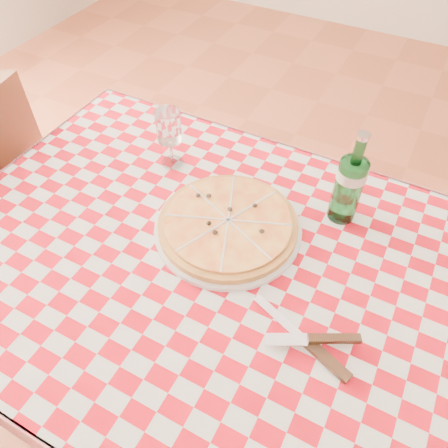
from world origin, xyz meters
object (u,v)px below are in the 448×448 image
Objects in this scene: dining_table at (220,289)px; water_bottle at (351,178)px; pizza_plate at (228,224)px; wine_glass at (170,139)px.

water_bottle is at bearing 54.23° from dining_table.
water_bottle is (0.19, 0.26, 0.22)m from dining_table.
wine_glass is (-0.24, 0.14, 0.06)m from pizza_plate.
dining_table is at bearing -41.48° from wine_glass.
water_bottle reaches higher than dining_table.
pizza_plate is at bearing -142.43° from water_bottle.
water_bottle reaches higher than pizza_plate.
water_bottle is (0.22, 0.17, 0.10)m from pizza_plate.
dining_table is at bearing -73.52° from pizza_plate.
pizza_plate is 2.12× the size of wine_glass.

